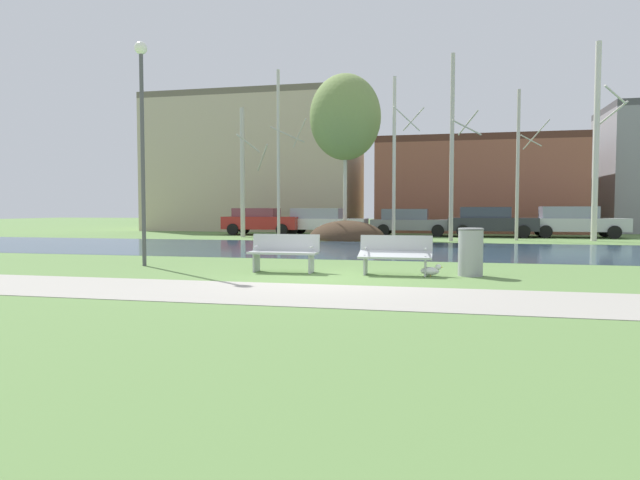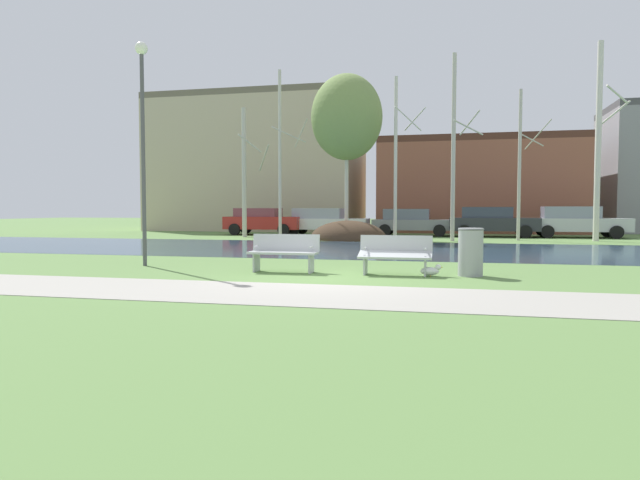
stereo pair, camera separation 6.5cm
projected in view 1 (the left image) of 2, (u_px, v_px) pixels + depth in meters
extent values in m
plane|color=#5B7F42|center=(384.00, 247.00, 21.56)|extent=(120.00, 120.00, 0.00)
cube|color=#9E998E|center=(302.00, 294.00, 9.74)|extent=(60.00, 2.53, 0.01)
cube|color=#2D475B|center=(381.00, 249.00, 20.51)|extent=(80.00, 8.91, 0.01)
ellipsoid|color=#423021|center=(347.00, 240.00, 26.83)|extent=(3.65, 3.00, 1.81)
cube|color=#B2B5B7|center=(283.00, 253.00, 13.05)|extent=(1.61, 0.50, 0.05)
cube|color=#B2B5B7|center=(286.00, 243.00, 13.31)|extent=(1.60, 0.11, 0.40)
cube|color=#B2B5B7|center=(256.00, 262.00, 13.26)|extent=(0.05, 0.43, 0.45)
cube|color=#B2B5B7|center=(311.00, 263.00, 12.98)|extent=(0.05, 0.43, 0.45)
cylinder|color=#B2B5B7|center=(256.00, 246.00, 13.20)|extent=(0.05, 0.28, 0.04)
cylinder|color=#B2B5B7|center=(311.00, 247.00, 12.92)|extent=(0.05, 0.28, 0.04)
cube|color=#B2B5B7|center=(395.00, 255.00, 12.47)|extent=(1.61, 0.50, 0.16)
cube|color=#B2B5B7|center=(396.00, 244.00, 12.74)|extent=(1.60, 0.11, 0.40)
cube|color=#B2B5B7|center=(366.00, 264.00, 12.68)|extent=(0.05, 0.43, 0.45)
cube|color=#B2B5B7|center=(425.00, 266.00, 12.41)|extent=(0.05, 0.43, 0.45)
cylinder|color=#B2B5B7|center=(365.00, 248.00, 12.62)|extent=(0.05, 0.28, 0.04)
cylinder|color=#B2B5B7|center=(426.00, 249.00, 12.35)|extent=(0.05, 0.28, 0.04)
cylinder|color=#999B9E|center=(471.00, 252.00, 12.38)|extent=(0.53, 0.53, 1.04)
torus|color=#5B5D5E|center=(471.00, 229.00, 12.35)|extent=(0.56, 0.56, 0.04)
ellipsoid|color=white|center=(430.00, 271.00, 12.28)|extent=(0.39, 0.18, 0.18)
sphere|color=white|center=(438.00, 267.00, 12.23)|extent=(0.13, 0.13, 0.13)
cone|color=gold|center=(442.00, 267.00, 12.22)|extent=(0.07, 0.04, 0.04)
cylinder|color=gold|center=(431.00, 275.00, 12.24)|extent=(0.01, 0.01, 0.10)
cylinder|color=gold|center=(431.00, 274.00, 12.31)|extent=(0.01, 0.01, 0.10)
cylinder|color=#4C4C51|center=(143.00, 161.00, 14.46)|extent=(0.10, 0.10, 5.34)
sphere|color=white|center=(141.00, 48.00, 14.31)|extent=(0.32, 0.32, 0.32)
cylinder|color=#BCB7A8|center=(242.00, 173.00, 29.29)|extent=(0.23, 0.23, 6.61)
cylinder|color=#BCB7A8|center=(262.00, 158.00, 29.64)|extent=(1.09, 1.54, 1.27)
cylinder|color=#BCB7A8|center=(248.00, 143.00, 28.57)|extent=(0.99, 0.97, 0.89)
cylinder|color=beige|center=(278.00, 155.00, 27.48)|extent=(0.15, 0.15, 8.10)
cylinder|color=beige|center=(299.00, 133.00, 27.81)|extent=(1.08, 1.55, 1.20)
cylinder|color=beige|center=(288.00, 135.00, 26.62)|extent=(1.34, 1.30, 0.65)
cylinder|color=beige|center=(345.00, 161.00, 27.44)|extent=(0.18, 0.18, 7.49)
ellipsoid|color=olive|center=(345.00, 117.00, 27.33)|extent=(3.42, 3.42, 4.10)
cylinder|color=beige|center=(394.00, 159.00, 26.10)|extent=(0.16, 0.16, 7.47)
cylinder|color=beige|center=(413.00, 119.00, 26.36)|extent=(1.09, 1.55, 0.84)
cylinder|color=beige|center=(407.00, 119.00, 25.25)|extent=(1.13, 1.10, 0.99)
cylinder|color=#BCB7A8|center=(452.00, 148.00, 25.47)|extent=(0.19, 0.19, 8.34)
cylinder|color=#BCB7A8|center=(468.00, 123.00, 25.72)|extent=(0.88, 1.25, 0.95)
cylinder|color=#BCB7A8|center=(467.00, 128.00, 24.66)|extent=(1.30, 1.27, 0.56)
cylinder|color=#BCB7A8|center=(518.00, 165.00, 26.14)|extent=(0.15, 0.15, 6.89)
cylinder|color=#BCB7A8|center=(536.00, 135.00, 26.43)|extent=(1.01, 1.44, 1.21)
cylinder|color=#BCB7A8|center=(531.00, 141.00, 25.46)|extent=(1.05, 1.02, 0.45)
cylinder|color=beige|center=(596.00, 142.00, 25.52)|extent=(0.26, 0.26, 8.88)
cylinder|color=beige|center=(612.00, 114.00, 25.77)|extent=(1.01, 1.41, 0.93)
cylinder|color=beige|center=(615.00, 95.00, 24.69)|extent=(1.21, 1.18, 0.69)
cube|color=maroon|center=(262.00, 223.00, 31.90)|extent=(4.28, 1.74, 0.70)
cube|color=brown|center=(256.00, 212.00, 31.95)|extent=(2.40, 1.52, 0.47)
cylinder|color=black|center=(291.00, 229.00, 32.43)|extent=(0.64, 0.22, 0.64)
cylinder|color=black|center=(282.00, 230.00, 30.76)|extent=(0.64, 0.22, 0.64)
cylinder|color=black|center=(244.00, 228.00, 33.08)|extent=(0.64, 0.22, 0.64)
cylinder|color=black|center=(233.00, 229.00, 31.41)|extent=(0.64, 0.22, 0.64)
cube|color=silver|center=(324.00, 224.00, 31.69)|extent=(4.79, 1.82, 0.60)
cube|color=#949AAC|center=(317.00, 213.00, 31.75)|extent=(2.69, 1.59, 0.56)
cylinder|color=black|center=(354.00, 229.00, 32.22)|extent=(0.64, 0.22, 0.64)
cylinder|color=black|center=(349.00, 230.00, 30.48)|extent=(0.64, 0.22, 0.64)
cylinder|color=black|center=(300.00, 228.00, 32.95)|extent=(0.64, 0.22, 0.64)
cylinder|color=black|center=(292.00, 230.00, 31.20)|extent=(0.64, 0.22, 0.64)
cube|color=slate|center=(411.00, 225.00, 30.73)|extent=(4.30, 1.80, 0.56)
cube|color=slate|center=(405.00, 214.00, 30.77)|extent=(2.41, 1.58, 0.57)
cylinder|color=black|center=(439.00, 229.00, 31.28)|extent=(0.64, 0.22, 0.64)
cylinder|color=black|center=(438.00, 231.00, 29.55)|extent=(0.64, 0.22, 0.64)
cylinder|color=black|center=(387.00, 229.00, 31.93)|extent=(0.64, 0.22, 0.64)
cylinder|color=black|center=(383.00, 230.00, 30.20)|extent=(0.64, 0.22, 0.64)
cube|color=#282B30|center=(492.00, 224.00, 29.51)|extent=(4.46, 1.73, 0.67)
cube|color=#2F3648|center=(485.00, 212.00, 29.55)|extent=(2.50, 1.51, 0.56)
cylinder|color=black|center=(520.00, 230.00, 30.02)|extent=(0.64, 0.22, 0.64)
cylinder|color=black|center=(524.00, 232.00, 28.36)|extent=(0.64, 0.22, 0.64)
cylinder|color=black|center=(462.00, 230.00, 30.69)|extent=(0.64, 0.22, 0.64)
cylinder|color=black|center=(463.00, 231.00, 29.03)|extent=(0.64, 0.22, 0.64)
cube|color=#B2B5BC|center=(576.00, 225.00, 28.79)|extent=(4.76, 1.77, 0.66)
cube|color=gray|center=(568.00, 212.00, 28.84)|extent=(2.67, 1.55, 0.59)
cylinder|color=black|center=(605.00, 231.00, 29.30)|extent=(0.64, 0.22, 0.64)
cylinder|color=black|center=(614.00, 232.00, 27.60)|extent=(0.64, 0.22, 0.64)
cylinder|color=black|center=(540.00, 230.00, 30.01)|extent=(0.64, 0.22, 0.64)
cylinder|color=black|center=(546.00, 232.00, 28.32)|extent=(0.64, 0.22, 0.64)
cube|color=#BCAD8E|center=(258.00, 168.00, 39.69)|extent=(13.67, 8.21, 8.62)
cube|color=#675F4E|center=(257.00, 102.00, 39.44)|extent=(13.67, 8.21, 0.40)
cube|color=brown|center=(475.00, 190.00, 37.40)|extent=(12.03, 9.48, 5.39)
cube|color=#4E2C21|center=(476.00, 145.00, 37.24)|extent=(12.03, 9.48, 0.40)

